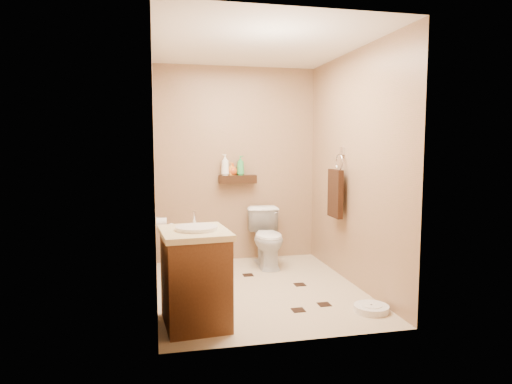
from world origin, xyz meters
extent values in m
plane|color=tan|center=(0.00, 0.00, 0.00)|extent=(2.50, 2.50, 0.00)
cube|color=#9F765B|center=(0.00, 1.25, 1.20)|extent=(2.00, 0.04, 2.40)
cube|color=#9F765B|center=(0.00, -1.25, 1.20)|extent=(2.00, 0.04, 2.40)
cube|color=#9F765B|center=(-1.00, 0.00, 1.20)|extent=(0.04, 2.50, 2.40)
cube|color=#9F765B|center=(1.00, 0.00, 1.20)|extent=(0.04, 2.50, 2.40)
cube|color=white|center=(0.00, 0.00, 2.40)|extent=(2.00, 2.50, 0.02)
cube|color=#32190D|center=(0.00, 1.17, 1.02)|extent=(0.46, 0.14, 0.10)
cube|color=black|center=(-0.36, -0.14, 0.00)|extent=(0.11, 0.11, 0.01)
cube|color=black|center=(0.45, 0.03, 0.00)|extent=(0.11, 0.11, 0.01)
cube|color=black|center=(0.21, -0.66, 0.00)|extent=(0.11, 0.11, 0.01)
cube|color=black|center=(-0.60, 0.57, 0.00)|extent=(0.11, 0.11, 0.01)
cube|color=black|center=(0.48, -0.57, 0.00)|extent=(0.11, 0.11, 0.01)
cube|color=black|center=(-0.01, 0.49, 0.00)|extent=(0.11, 0.11, 0.01)
imported|color=white|center=(0.30, 0.83, 0.34)|extent=(0.40, 0.68, 0.69)
cube|color=brown|center=(-0.70, -0.76, 0.36)|extent=(0.54, 0.64, 0.73)
cube|color=beige|center=(-0.70, -0.76, 0.75)|extent=(0.58, 0.68, 0.05)
cylinder|color=white|center=(-0.68, -0.76, 0.78)|extent=(0.34, 0.34, 0.05)
cylinder|color=silver|center=(-0.68, -0.56, 0.84)|extent=(0.03, 0.03, 0.11)
cylinder|color=white|center=(0.82, -0.83, 0.03)|extent=(0.40, 0.40, 0.06)
cylinder|color=white|center=(0.82, -0.83, 0.06)|extent=(0.18, 0.18, 0.01)
cylinder|color=#1B6E61|center=(-0.82, 1.07, 0.06)|extent=(0.12, 0.12, 0.13)
cylinder|color=white|center=(-0.82, 1.07, 0.30)|extent=(0.02, 0.02, 0.37)
sphere|color=white|center=(-0.82, 1.07, 0.48)|extent=(0.09, 0.09, 0.09)
cube|color=silver|center=(0.98, 0.25, 1.38)|extent=(0.03, 0.06, 0.08)
torus|color=silver|center=(0.95, 0.25, 1.26)|extent=(0.02, 0.19, 0.19)
cube|color=#331A0F|center=(0.91, 0.25, 0.92)|extent=(0.06, 0.30, 0.52)
cylinder|color=white|center=(-0.94, 0.65, 0.60)|extent=(0.11, 0.11, 0.11)
cylinder|color=silver|center=(-0.98, 0.65, 0.66)|extent=(0.04, 0.02, 0.02)
imported|color=white|center=(-0.16, 1.17, 1.20)|extent=(0.14, 0.14, 0.26)
imported|color=orange|center=(-0.07, 1.17, 1.15)|extent=(0.09, 0.08, 0.16)
imported|color=#BF4916|center=(-0.06, 1.17, 1.14)|extent=(0.15, 0.15, 0.15)
imported|color=green|center=(0.04, 1.17, 1.19)|extent=(0.13, 0.13, 0.24)
camera|label=1|loc=(-1.00, -4.36, 1.46)|focal=32.00mm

